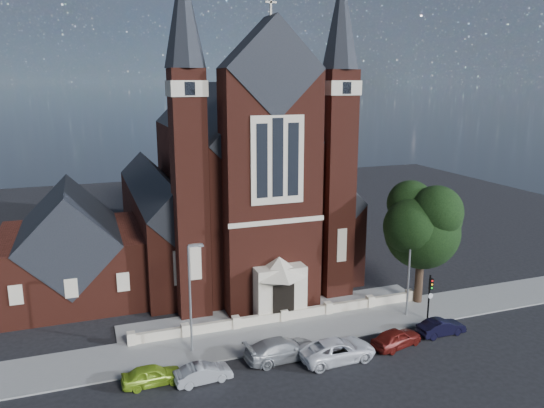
{
  "coord_description": "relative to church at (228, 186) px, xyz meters",
  "views": [
    {
      "loc": [
        -14.36,
        -30.64,
        18.98
      ],
      "look_at": [
        1.0,
        12.0,
        8.53
      ],
      "focal_mm": 35.0,
      "sensor_mm": 36.0,
      "label": 1
    }
  ],
  "objects": [
    {
      "name": "street_tree",
      "position": [
        12.6,
        -17.23,
        -1.23
      ],
      "size": [
        6.4,
        6.6,
        10.7
      ],
      "color": "black",
      "rests_on": "ground"
    },
    {
      "name": "car_dark_red",
      "position": [
        6.26,
        -23.2,
        -7.49
      ],
      "size": [
        4.38,
        2.61,
        1.4
      ],
      "primitive_type": "imported",
      "rotation": [
        0.0,
        0.0,
        1.82
      ],
      "color": "maroon",
      "rests_on": "ground"
    },
    {
      "name": "church",
      "position": [
        0.0,
        0.0,
        0.0
      ],
      "size": [
        20.01,
        34.9,
        29.2
      ],
      "color": "#4F1E15",
      "rests_on": "ground"
    },
    {
      "name": "street_lamp_left",
      "position": [
        -7.91,
        -18.94,
        -3.59
      ],
      "size": [
        1.16,
        0.22,
        8.09
      ],
      "color": "gray",
      "rests_on": "ground"
    },
    {
      "name": "forecourt_paving",
      "position": [
        0.0,
        -14.44,
        -8.19
      ],
      "size": [
        26.0,
        3.0,
        0.14
      ],
      "primitive_type": "cube",
      "color": "gray",
      "rests_on": "ground"
    },
    {
      "name": "traffic_signal",
      "position": [
        11.0,
        -20.52,
        -5.6
      ],
      "size": [
        0.28,
        0.42,
        4.0
      ],
      "color": "black",
      "rests_on": "ground"
    },
    {
      "name": "street_lamp_right",
      "position": [
        10.09,
        -18.94,
        -3.59
      ],
      "size": [
        1.16,
        0.22,
        8.09
      ],
      "color": "gray",
      "rests_on": "ground"
    },
    {
      "name": "pavement_strip",
      "position": [
        0.0,
        -18.44,
        -8.19
      ],
      "size": [
        60.0,
        5.0,
        0.12
      ],
      "primitive_type": "cube",
      "color": "gray",
      "rests_on": "ground"
    },
    {
      "name": "car_silver_a",
      "position": [
        -8.08,
        -23.0,
        -7.57
      ],
      "size": [
        3.82,
        1.6,
        1.23
      ],
      "primitive_type": "imported",
      "rotation": [
        0.0,
        0.0,
        1.65
      ],
      "color": "#929598",
      "rests_on": "ground"
    },
    {
      "name": "parish_hall",
      "position": [
        -16.0,
        -4.94,
        -4.17
      ],
      "size": [
        12.0,
        12.2,
        10.24
      ],
      "color": "#4F1E15",
      "rests_on": "ground"
    },
    {
      "name": "car_silver_b",
      "position": [
        -2.27,
        -22.05,
        -7.41
      ],
      "size": [
        5.46,
        2.53,
        1.54
      ],
      "primitive_type": "imported",
      "rotation": [
        0.0,
        0.0,
        1.64
      ],
      "color": "#939699",
      "rests_on": "ground"
    },
    {
      "name": "car_navy",
      "position": [
        10.57,
        -22.73,
        -7.56
      ],
      "size": [
        3.85,
        1.42,
        1.26
      ],
      "primitive_type": "imported",
      "rotation": [
        0.0,
        0.0,
        1.6
      ],
      "color": "black",
      "rests_on": "ground"
    },
    {
      "name": "ground",
      "position": [
        0.0,
        -7.94,
        -8.19
      ],
      "size": [
        120.0,
        120.0,
        0.0
      ],
      "primitive_type": "plane",
      "color": "black",
      "rests_on": "ground"
    },
    {
      "name": "forecourt_wall",
      "position": [
        0.0,
        -16.44,
        -8.19
      ],
      "size": [
        24.0,
        0.4,
        0.9
      ],
      "primitive_type": "cube",
      "color": "beige",
      "rests_on": "ground"
    },
    {
      "name": "car_white_suv",
      "position": [
        1.35,
        -23.44,
        -7.42
      ],
      "size": [
        5.55,
        2.69,
        1.52
      ],
      "primitive_type": "imported",
      "rotation": [
        0.0,
        0.0,
        1.6
      ],
      "color": "white",
      "rests_on": "ground"
    },
    {
      "name": "car_lime_van",
      "position": [
        -11.23,
        -22.18,
        -7.53
      ],
      "size": [
        3.87,
        1.63,
        1.31
      ],
      "primitive_type": "imported",
      "rotation": [
        0.0,
        0.0,
        1.59
      ],
      "color": "#8BB624",
      "rests_on": "ground"
    }
  ]
}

